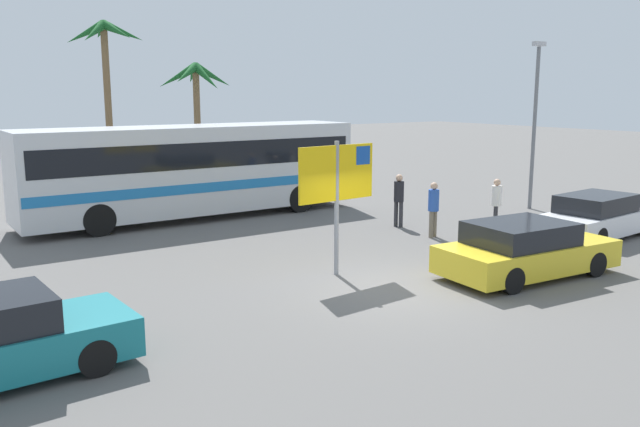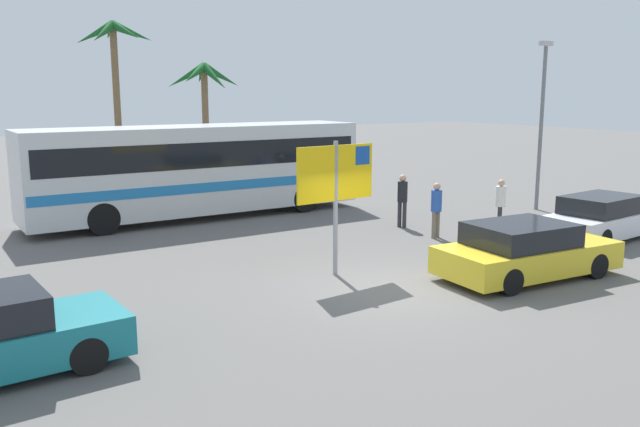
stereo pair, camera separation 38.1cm
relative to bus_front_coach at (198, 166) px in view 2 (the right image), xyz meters
The scene contains 11 objects.
ground 10.41m from the bus_front_coach, 88.70° to the right, with size 120.00×120.00×0.00m, color #605E5B.
bus_front_coach is the anchor object (origin of this frame).
ferry_sign 8.64m from the bus_front_coach, 90.51° to the right, with size 2.20×0.23×3.20m.
car_white 13.14m from the bus_front_coach, 48.20° to the right, with size 4.52×2.03×1.32m.
car_yellow 11.84m from the bus_front_coach, 72.74° to the right, with size 4.52×2.22×1.32m.
pedestrian_crossing_lot 10.16m from the bus_front_coach, 46.37° to the right, with size 0.32×0.32×1.64m.
pedestrian_near_sign 7.12m from the bus_front_coach, 47.22° to the right, with size 0.32×0.32×1.72m.
pedestrian_by_bus 8.40m from the bus_front_coach, 56.20° to the right, with size 0.32×0.32×1.67m.
lamp_post_left_side 12.46m from the bus_front_coach, 25.94° to the right, with size 0.56×0.20×6.09m.
palm_tree_seaside 10.36m from the bus_front_coach, 65.31° to the left, with size 3.58×3.83×5.71m.
palm_tree_inland 10.89m from the bus_front_coach, 88.87° to the left, with size 3.49×3.61×7.54m.
Camera 2 is at (-8.88, -10.88, 4.32)m, focal length 36.69 mm.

